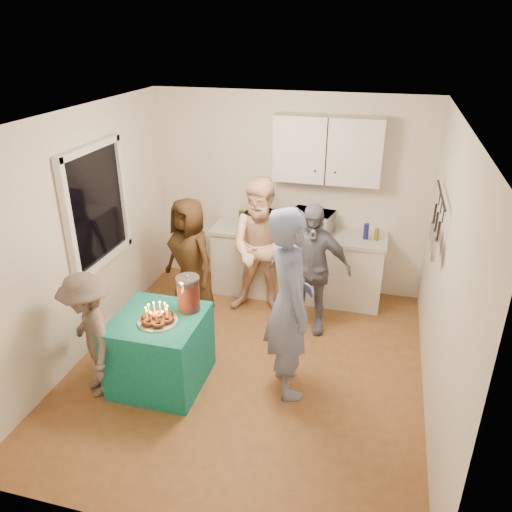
% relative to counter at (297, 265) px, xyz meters
% --- Properties ---
extents(floor, '(4.00, 4.00, 0.00)m').
position_rel_counter_xyz_m(floor, '(-0.20, -1.70, -0.43)').
color(floor, brown).
rests_on(floor, ground).
extents(ceiling, '(4.00, 4.00, 0.00)m').
position_rel_counter_xyz_m(ceiling, '(-0.20, -1.70, 2.17)').
color(ceiling, white).
rests_on(ceiling, floor).
extents(back_wall, '(3.60, 3.60, 0.00)m').
position_rel_counter_xyz_m(back_wall, '(-0.20, 0.30, 0.87)').
color(back_wall, silver).
rests_on(back_wall, floor).
extents(left_wall, '(4.00, 4.00, 0.00)m').
position_rel_counter_xyz_m(left_wall, '(-2.00, -1.70, 0.87)').
color(left_wall, silver).
rests_on(left_wall, floor).
extents(right_wall, '(4.00, 4.00, 0.00)m').
position_rel_counter_xyz_m(right_wall, '(1.60, -1.70, 0.87)').
color(right_wall, silver).
rests_on(right_wall, floor).
extents(window_night, '(0.04, 1.00, 1.20)m').
position_rel_counter_xyz_m(window_night, '(-1.97, -1.40, 1.12)').
color(window_night, black).
rests_on(window_night, left_wall).
extents(counter, '(2.20, 0.58, 0.86)m').
position_rel_counter_xyz_m(counter, '(0.00, 0.00, 0.00)').
color(counter, white).
rests_on(counter, floor).
extents(countertop, '(2.24, 0.62, 0.05)m').
position_rel_counter_xyz_m(countertop, '(0.00, -0.00, 0.46)').
color(countertop, beige).
rests_on(countertop, counter).
extents(upper_cabinet, '(1.30, 0.30, 0.80)m').
position_rel_counter_xyz_m(upper_cabinet, '(0.30, 0.15, 1.52)').
color(upper_cabinet, white).
rests_on(upper_cabinet, back_wall).
extents(pot_rack, '(0.12, 1.00, 0.60)m').
position_rel_counter_xyz_m(pot_rack, '(1.52, -1.00, 1.17)').
color(pot_rack, black).
rests_on(pot_rack, right_wall).
extents(microwave, '(0.58, 0.45, 0.29)m').
position_rel_counter_xyz_m(microwave, '(0.17, 0.00, 0.62)').
color(microwave, white).
rests_on(microwave, countertop).
extents(party_table, '(0.85, 0.85, 0.76)m').
position_rel_counter_xyz_m(party_table, '(-0.98, -2.14, -0.05)').
color(party_table, '#127969').
rests_on(party_table, floor).
extents(donut_cake, '(0.38, 0.38, 0.18)m').
position_rel_counter_xyz_m(donut_cake, '(-0.94, -2.21, 0.42)').
color(donut_cake, '#381C0C').
rests_on(donut_cake, party_table).
extents(punch_jar, '(0.22, 0.22, 0.34)m').
position_rel_counter_xyz_m(punch_jar, '(-0.73, -1.92, 0.50)').
color(punch_jar, '#AD1D0D').
rests_on(punch_jar, party_table).
extents(man_birthday, '(0.72, 0.83, 1.92)m').
position_rel_counter_xyz_m(man_birthday, '(0.27, -1.89, 0.53)').
color(man_birthday, '#7784AE').
rests_on(man_birthday, floor).
extents(woman_back_left, '(0.87, 0.76, 1.50)m').
position_rel_counter_xyz_m(woman_back_left, '(-1.18, -0.77, 0.32)').
color(woman_back_left, brown).
rests_on(woman_back_left, floor).
extents(woman_back_center, '(0.88, 0.70, 1.74)m').
position_rel_counter_xyz_m(woman_back_center, '(-0.33, -0.54, 0.44)').
color(woman_back_center, '#FFAD85').
rests_on(woman_back_center, floor).
extents(woman_back_right, '(0.96, 0.49, 1.58)m').
position_rel_counter_xyz_m(woman_back_right, '(0.29, -0.78, 0.36)').
color(woman_back_right, black).
rests_on(woman_back_right, floor).
extents(child_near_left, '(0.93, 0.93, 1.29)m').
position_rel_counter_xyz_m(child_near_left, '(-1.55, -2.44, 0.22)').
color(child_near_left, '#554844').
rests_on(child_near_left, floor).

